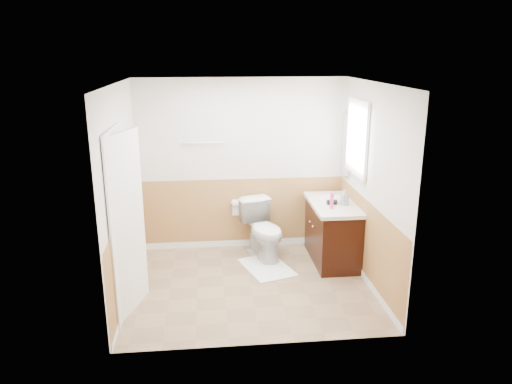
{
  "coord_description": "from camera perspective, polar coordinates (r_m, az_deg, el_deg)",
  "views": [
    {
      "loc": [
        -0.5,
        -5.52,
        2.85
      ],
      "look_at": [
        0.1,
        0.25,
        1.15
      ],
      "focal_mm": 33.92,
      "sensor_mm": 36.0,
      "label": 1
    }
  ],
  "objects": [
    {
      "name": "countertop",
      "position": [
        6.7,
        9.08,
        -1.46
      ],
      "size": [
        0.6,
        1.15,
        0.05
      ],
      "primitive_type": "cube",
      "color": "white",
      "rests_on": "vanity_cabinet"
    },
    {
      "name": "towel_bar",
      "position": [
        6.88,
        -6.29,
        5.78
      ],
      "size": [
        0.62,
        0.02,
        0.02
      ],
      "primitive_type": "cylinder",
      "rotation": [
        0.0,
        1.57,
        0.0
      ],
      "color": "silver",
      "rests_on": "wall_back"
    },
    {
      "name": "bath_mat",
      "position": [
        6.66,
        1.29,
        -8.89
      ],
      "size": [
        0.77,
        0.93,
        0.02
      ],
      "primitive_type": "cube",
      "rotation": [
        0.0,
        0.0,
        0.32
      ],
      "color": "white",
      "rests_on": "floor"
    },
    {
      "name": "door_frame",
      "position": [
        5.47,
        -15.89,
        -3.74
      ],
      "size": [
        0.02,
        0.92,
        2.1
      ],
      "primitive_type": "cube",
      "color": "white",
      "rests_on": "wall_left"
    },
    {
      "name": "door",
      "position": [
        5.46,
        -15.1,
        -3.82
      ],
      "size": [
        0.29,
        0.78,
        2.04
      ],
      "primitive_type": "cube",
      "rotation": [
        0.0,
        0.0,
        -0.31
      ],
      "color": "white",
      "rests_on": "wall_left"
    },
    {
      "name": "hair_dryer_handle",
      "position": [
        6.58,
        8.73,
        -1.51
      ],
      "size": [
        0.03,
        0.03,
        0.07
      ],
      "primitive_type": "cylinder",
      "color": "black",
      "rests_on": "countertop"
    },
    {
      "name": "lotion_bottle",
      "position": [
        6.4,
        8.93,
        -1.03
      ],
      "size": [
        0.05,
        0.05,
        0.22
      ],
      "primitive_type": "cylinder",
      "color": "#ED3D8C",
      "rests_on": "countertop"
    },
    {
      "name": "tp_roll",
      "position": [
        7.09,
        -2.42,
        -1.32
      ],
      "size": [
        0.1,
        0.11,
        0.11
      ],
      "primitive_type": "cylinder",
      "rotation": [
        0.0,
        1.57,
        0.0
      ],
      "color": "white",
      "rests_on": "tp_holder_bar"
    },
    {
      "name": "faucet",
      "position": [
        6.86,
        10.33,
        -0.27
      ],
      "size": [
        0.02,
        0.02,
        0.14
      ],
      "primitive_type": "cylinder",
      "color": "white",
      "rests_on": "countertop"
    },
    {
      "name": "vanity_cabinet",
      "position": [
        6.84,
        9.0,
        -4.85
      ],
      "size": [
        0.55,
        1.1,
        0.8
      ],
      "primitive_type": "cube",
      "color": "black",
      "rests_on": "floor"
    },
    {
      "name": "wall_front",
      "position": [
        4.54,
        0.77,
        -4.31
      ],
      "size": [
        3.0,
        0.0,
        3.0
      ],
      "primitive_type": "plane",
      "rotation": [
        -1.57,
        0.0,
        0.0
      ],
      "color": "silver",
      "rests_on": "floor"
    },
    {
      "name": "window_frame",
      "position": [
        6.51,
        11.84,
        6.26
      ],
      "size": [
        0.04,
        0.8,
        1.0
      ],
      "primitive_type": "cube",
      "color": "white",
      "rests_on": "wall_right"
    },
    {
      "name": "wall_left",
      "position": [
        5.83,
        -15.58,
        -0.2
      ],
      "size": [
        0.0,
        3.0,
        3.0
      ],
      "primitive_type": "plane",
      "rotation": [
        1.57,
        0.0,
        1.57
      ],
      "color": "silver",
      "rests_on": "floor"
    },
    {
      "name": "mirror_panel",
      "position": [
        7.03,
        10.55,
        5.4
      ],
      "size": [
        0.02,
        0.35,
        0.9
      ],
      "primitive_type": "cube",
      "color": "silver",
      "rests_on": "wall_right"
    },
    {
      "name": "vanity_knob_left",
      "position": [
        6.63,
        6.76,
        -4.07
      ],
      "size": [
        0.03,
        0.03,
        0.03
      ],
      "primitive_type": "sphere",
      "color": "silver",
      "rests_on": "vanity_cabinet"
    },
    {
      "name": "door_knob",
      "position": [
        5.78,
        -13.97,
        -3.34
      ],
      "size": [
        0.06,
        0.06,
        0.06
      ],
      "primitive_type": "sphere",
      "color": "silver",
      "rests_on": "door"
    },
    {
      "name": "wall_back",
      "position": [
        7.02,
        -1.7,
        3.16
      ],
      "size": [
        3.0,
        0.0,
        3.0
      ],
      "primitive_type": "plane",
      "rotation": [
        1.57,
        0.0,
        0.0
      ],
      "color": "silver",
      "rests_on": "floor"
    },
    {
      "name": "floor",
      "position": [
        6.23,
        -0.69,
        -10.89
      ],
      "size": [
        3.0,
        3.0,
        0.0
      ],
      "primitive_type": "plane",
      "color": "#8C7051",
      "rests_on": "ground"
    },
    {
      "name": "window_glass",
      "position": [
        6.51,
        11.98,
        6.26
      ],
      "size": [
        0.01,
        0.7,
        0.9
      ],
      "primitive_type": "cube",
      "color": "white",
      "rests_on": "wall_right"
    },
    {
      "name": "hair_dryer_body",
      "position": [
        6.6,
        8.93,
        -1.18
      ],
      "size": [
        0.14,
        0.07,
        0.07
      ],
      "primitive_type": "cylinder",
      "rotation": [
        0.0,
        1.57,
        0.0
      ],
      "color": "black",
      "rests_on": "countertop"
    },
    {
      "name": "wainscot_back",
      "position": [
        7.22,
        -1.64,
        -2.67
      ],
      "size": [
        3.0,
        0.0,
        3.0
      ],
      "primitive_type": "plane",
      "rotation": [
        1.57,
        0.0,
        0.0
      ],
      "color": "#B78049",
      "rests_on": "floor"
    },
    {
      "name": "soap_dispenser",
      "position": [
        6.61,
        10.43,
        -0.65
      ],
      "size": [
        0.11,
        0.11,
        0.2
      ],
      "primitive_type": "imported",
      "rotation": [
        0.0,
        0.0,
        0.21
      ],
      "color": "#8F94A1",
      "rests_on": "countertop"
    },
    {
      "name": "wall_right",
      "position": [
        6.08,
        13.49,
        0.63
      ],
      "size": [
        0.0,
        3.0,
        3.0
      ],
      "primitive_type": "plane",
      "rotation": [
        1.57,
        0.0,
        -1.57
      ],
      "color": "silver",
      "rests_on": "floor"
    },
    {
      "name": "toilet",
      "position": [
        6.85,
        0.92,
        -4.52
      ],
      "size": [
        0.69,
        0.91,
        0.82
      ],
      "primitive_type": "imported",
      "rotation": [
        0.0,
        0.0,
        0.32
      ],
      "color": "white",
      "rests_on": "floor"
    },
    {
      "name": "tp_holder_bar",
      "position": [
        7.09,
        -2.42,
        -1.32
      ],
      "size": [
        0.14,
        0.02,
        0.02
      ],
      "primitive_type": "cylinder",
      "rotation": [
        0.0,
        1.57,
        0.0
      ],
      "color": "silver",
      "rests_on": "wall_back"
    },
    {
      "name": "ceiling",
      "position": [
        5.55,
        -0.78,
        12.72
      ],
      "size": [
        3.0,
        3.0,
        0.0
      ],
      "primitive_type": "plane",
      "rotation": [
        3.14,
        0.0,
        0.0
      ],
      "color": "white",
      "rests_on": "floor"
    },
    {
      "name": "vanity_knob_right",
      "position": [
        6.81,
        6.4,
        -3.49
      ],
      "size": [
        0.03,
        0.03,
        0.03
      ],
      "primitive_type": "sphere",
      "color": "#B5B6BC",
      "rests_on": "vanity_cabinet"
    },
    {
      "name": "wainscot_front",
      "position": [
        4.86,
        0.71,
        -12.55
      ],
      "size": [
        3.0,
        0.0,
        3.0
      ],
      "primitive_type": "plane",
      "rotation": [
        -1.57,
        0.0,
        0.0
      ],
      "color": "#B78049",
      "rests_on": "floor"
    },
    {
      "name": "wainscot_left",
      "position": [
        6.08,
        -14.92,
        -6.99
      ],
      "size": [
        0.0,
        2.6,
        2.6
      ],
      "primitive_type": "plane",
      "rotation": [
        1.57,
        0.0,
        1.57
      ],
      "color": "#B78049",
      "rests_on": "floor"
    },
    {
      "name": "wainscot_right",
      "position": [
        6.32,
        12.93,
        -5.94
      ],
      "size": [
        0.0,
        2.6,
        2.6
      ],
      "primitive_type": "plane",
      "rotation": [
        1.57,
        0.0,
        -1.57
      ],
      "color": "#B78049",
      "rests_on": "floor"
    },
    {
      "name": "sink_basin",
      "position": [
        6.83,
        8.85,
        -0.8
      ],
      "size": [
        0.36,
        0.36,
        0.02
      ],
      "primitive_type": "cylinder",
      "color": "white",
      "rests_on": "countertop"
    },
    {
      "name": "tp_sheet",
      "position": [
        7.12,
        -2.41,
        -2.17
      ],
      "size": [
        0.1,
        0.01,
        0.16
      ],
      "primitive_type": "cube",
      "color": "white",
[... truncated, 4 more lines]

